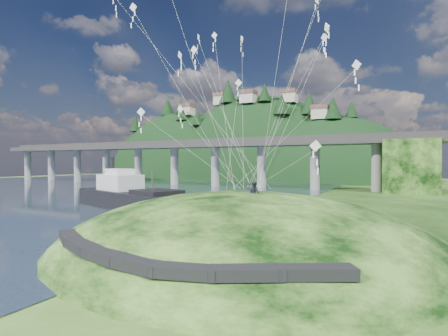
% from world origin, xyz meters
% --- Properties ---
extents(ground, '(320.00, 320.00, 0.00)m').
position_xyz_m(ground, '(0.00, 0.00, 0.00)').
color(ground, black).
rests_on(ground, ground).
extents(water, '(240.00, 240.00, 0.00)m').
position_xyz_m(water, '(-72.00, 30.00, 0.01)').
color(water, '#31425A').
rests_on(water, ground).
extents(grass_hill, '(36.00, 32.00, 13.00)m').
position_xyz_m(grass_hill, '(8.00, 2.00, -1.50)').
color(grass_hill, black).
rests_on(grass_hill, ground).
extents(footpath, '(22.29, 5.84, 0.83)m').
position_xyz_m(footpath, '(7.46, -9.74, 2.08)').
color(footpath, black).
rests_on(footpath, ground).
extents(bridge, '(160.00, 11.00, 15.00)m').
position_xyz_m(bridge, '(-26.46, 70.07, 9.70)').
color(bridge, '#2D2B2B').
rests_on(bridge, ground).
extents(far_ridge, '(153.00, 70.00, 94.50)m').
position_xyz_m(far_ridge, '(-43.58, 122.17, -7.44)').
color(far_ridge, black).
rests_on(far_ridge, ground).
extents(work_barge, '(25.04, 13.80, 8.47)m').
position_xyz_m(work_barge, '(-19.53, 17.63, 2.12)').
color(work_barge, black).
rests_on(work_barge, ground).
extents(wooden_dock, '(15.26, 5.82, 1.08)m').
position_xyz_m(wooden_dock, '(-3.97, 8.39, 0.48)').
color(wooden_dock, '#3C2A18').
rests_on(wooden_dock, ground).
extents(kite_flyers, '(2.34, 3.08, 2.00)m').
position_xyz_m(kite_flyers, '(8.93, 1.97, 5.93)').
color(kite_flyers, '#252832').
rests_on(kite_flyers, ground).
extents(kite_swarm, '(20.93, 16.82, 19.95)m').
position_xyz_m(kite_swarm, '(5.80, 3.70, 18.88)').
color(kite_swarm, white).
rests_on(kite_swarm, ground).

